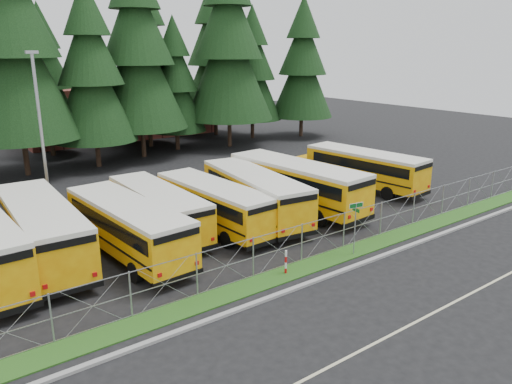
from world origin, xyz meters
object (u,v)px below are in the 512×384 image
bus_5 (252,195)px  striped_bollard (286,262)px  bus_1 (40,231)px  bus_3 (156,210)px  bus_2 (125,228)px  bus_6 (292,186)px  street_sign (356,218)px  light_standard (41,129)px  bus_4 (211,206)px  bus_east (360,170)px

bus_5 → striped_bollard: (-3.53, -7.47, -0.88)m
bus_1 → bus_3: 6.29m
bus_2 → bus_3: size_ratio=1.07×
bus_5 → bus_6: (3.22, -0.08, 0.10)m
street_sign → striped_bollard: size_ratio=2.34×
street_sign → light_standard: 19.68m
bus_4 → bus_east: 13.66m
striped_bollard → light_standard: light_standard is taller
bus_1 → bus_3: bus_1 is taller
bus_2 → bus_east: bus_2 is taller
bus_3 → bus_2: bearing=-143.2°
bus_east → light_standard: 22.32m
bus_4 → bus_6: size_ratio=0.87×
bus_4 → bus_1: bearing=170.1°
bus_2 → bus_east: (19.25, 1.36, -0.00)m
bus_6 → bus_1: bearing=170.9°
bus_5 → bus_6: bus_6 is taller
street_sign → striped_bollard: bearing=175.2°
bus_2 → street_sign: 11.76m
bus_2 → bus_east: size_ratio=1.00×
bus_5 → light_standard: bearing=147.7°
bus_1 → bus_5: 12.29m
bus_1 → light_standard: 8.56m
bus_5 → light_standard: size_ratio=1.12×
bus_6 → bus_2: bearing=178.7°
bus_east → striped_bollard: (-14.15, -8.06, -0.85)m
bus_6 → bus_5: bearing=173.9°
bus_6 → light_standard: size_ratio=1.19×
bus_3 → light_standard: size_ratio=1.02×
bus_3 → striped_bollard: 9.02m
bus_2 → bus_1: bearing=148.8°
bus_1 → bus_4: size_ratio=1.11×
bus_6 → bus_east: (7.40, 0.68, -0.14)m
bus_east → street_sign: (-9.86, -8.42, 0.59)m
bus_1 → bus_6: size_ratio=0.97×
bus_5 → bus_1: bearing=-177.5°
bus_3 → bus_east: bus_east is taller
bus_4 → bus_3: bearing=154.7°
bus_2 → street_sign: (9.38, -7.06, 0.59)m
street_sign → bus_6: bearing=72.4°
light_standard → bus_4: bearing=-50.6°
bus_4 → street_sign: size_ratio=3.76×
bus_1 → street_sign: size_ratio=4.16×
bus_1 → bus_5: bearing=-2.7°
bus_4 → bus_east: (13.64, 0.63, 0.06)m
bus_east → bus_2: bearing=177.6°
bus_2 → light_standard: size_ratio=1.09×
light_standard → bus_3: bearing=-61.1°
bus_5 → light_standard: light_standard is taller
bus_2 → light_standard: bearing=94.4°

